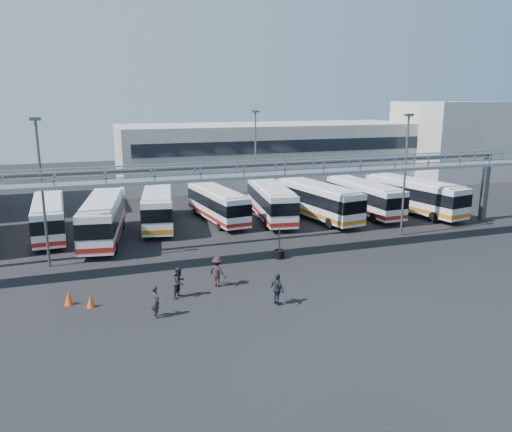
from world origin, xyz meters
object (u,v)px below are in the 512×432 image
object	(u,v)px
light_pole_back	(255,154)
bus_7	(364,196)
bus_8	(414,195)
bus_3	(158,206)
bus_4	(217,203)
pedestrian_c	(218,272)
light_pole_mid	(405,169)
bus_6	(318,200)
pedestrian_b	(179,282)
pedestrian_a	(156,301)
light_pole_left	(42,185)
bus_2	(103,218)
bus_5	(271,200)
tire_stack	(279,253)
cone_left	(91,301)
bus_1	(49,217)
cone_right	(69,298)
pedestrian_d	(277,289)

from	to	relation	value
light_pole_back	bus_7	distance (m)	12.13
bus_8	bus_3	bearing A→B (deg)	161.07
bus_4	pedestrian_c	xyz separation A→B (m)	(-4.34, -16.38, -0.79)
light_pole_mid	bus_6	distance (m)	9.51
light_pole_mid	light_pole_back	distance (m)	17.00
pedestrian_b	bus_6	bearing A→B (deg)	-2.72
pedestrian_a	bus_7	bearing A→B (deg)	-67.44
light_pole_left	pedestrian_b	world-z (taller)	light_pole_left
bus_2	pedestrian_a	size ratio (longest dim) A/B	6.62
light_pole_back	light_pole_left	bearing A→B (deg)	-145.01
light_pole_mid	bus_5	size ratio (longest dim) A/B	0.89
bus_4	bus_5	world-z (taller)	bus_5
bus_8	tire_stack	world-z (taller)	bus_8
light_pole_left	cone_left	xyz separation A→B (m)	(2.56, -8.23, -5.37)
bus_4	bus_2	bearing A→B (deg)	-168.50
bus_1	bus_5	distance (m)	19.78
bus_1	bus_6	xyz separation A→B (m)	(24.14, -1.52, 0.13)
pedestrian_c	cone_left	world-z (taller)	pedestrian_c
bus_2	bus_4	distance (m)	11.07
bus_4	cone_left	size ratio (longest dim) A/B	14.67
bus_1	bus_2	bearing A→B (deg)	-34.07
bus_8	tire_stack	distance (m)	20.42
light_pole_back	bus_2	distance (m)	18.58
bus_4	bus_6	distance (m)	9.66
bus_6	bus_8	bearing A→B (deg)	-14.65
light_pole_left	bus_3	xyz separation A→B (m)	(8.92, 9.07, -3.85)
bus_2	bus_3	xyz separation A→B (m)	(5.01, 3.56, -0.06)
light_pole_left	cone_right	distance (m)	9.28
light_pole_mid	bus_2	distance (m)	25.24
bus_1	bus_4	world-z (taller)	bus_1
bus_1	light_pole_mid	bearing A→B (deg)	-19.98
bus_2	cone_right	size ratio (longest dim) A/B	14.75
bus_2	cone_right	xyz separation A→B (m)	(-2.52, -12.98, -1.54)
bus_3	bus_4	xyz separation A→B (m)	(5.52, -0.14, -0.14)
bus_1	bus_7	size ratio (longest dim) A/B	0.97
pedestrian_d	bus_1	bearing A→B (deg)	17.58
pedestrian_d	tire_stack	distance (m)	8.48
pedestrian_c	bus_4	bearing A→B (deg)	-49.73
bus_7	pedestrian_b	xyz separation A→B (m)	(-21.57, -15.42, -0.90)
bus_2	bus_7	xyz separation A→B (m)	(25.19, 1.48, -0.11)
pedestrian_b	cone_right	bearing A→B (deg)	125.64
bus_5	pedestrian_a	distance (m)	23.13
bus_3	bus_8	distance (m)	25.34
light_pole_back	pedestrian_c	xyz separation A→B (m)	(-9.89, -21.44, -4.78)
bus_4	pedestrian_b	bearing A→B (deg)	-118.19
light_pole_back	bus_1	world-z (taller)	light_pole_back
light_pole_mid	cone_left	bearing A→B (deg)	-164.14
pedestrian_d	cone_left	bearing A→B (deg)	56.94
bus_1	pedestrian_d	bearing A→B (deg)	-58.59
light_pole_left	light_pole_back	world-z (taller)	same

